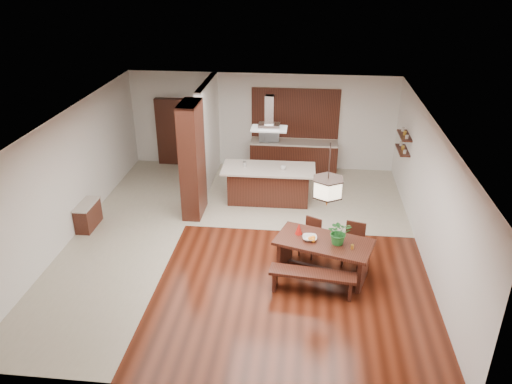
# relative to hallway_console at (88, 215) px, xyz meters

# --- Properties ---
(room_shell) EXTENTS (9.00, 9.04, 2.92)m
(room_shell) POSITION_rel_hallway_console_xyz_m (3.81, -0.20, 1.75)
(room_shell) COLOR #37130A
(room_shell) RESTS_ON ground
(tile_hallway) EXTENTS (2.50, 9.00, 0.01)m
(tile_hallway) POSITION_rel_hallway_console_xyz_m (1.06, -0.20, -0.31)
(tile_hallway) COLOR #BBB39C
(tile_hallway) RESTS_ON ground
(tile_kitchen) EXTENTS (5.50, 4.00, 0.01)m
(tile_kitchen) POSITION_rel_hallway_console_xyz_m (5.06, 2.30, -0.31)
(tile_kitchen) COLOR #BBB39C
(tile_kitchen) RESTS_ON ground
(soffit_band) EXTENTS (8.00, 9.00, 0.02)m
(soffit_band) POSITION_rel_hallway_console_xyz_m (3.81, -0.20, 2.57)
(soffit_band) COLOR #442011
(soffit_band) RESTS_ON room_shell
(partition_pier) EXTENTS (0.45, 1.00, 2.90)m
(partition_pier) POSITION_rel_hallway_console_xyz_m (2.41, 1.00, 1.14)
(partition_pier) COLOR black
(partition_pier) RESTS_ON ground
(partition_stub) EXTENTS (0.18, 2.40, 2.90)m
(partition_stub) POSITION_rel_hallway_console_xyz_m (2.41, 3.10, 1.14)
(partition_stub) COLOR silver
(partition_stub) RESTS_ON ground
(hallway_console) EXTENTS (0.37, 0.88, 0.63)m
(hallway_console) POSITION_rel_hallway_console_xyz_m (0.00, 0.00, 0.00)
(hallway_console) COLOR black
(hallway_console) RESTS_ON ground
(hallway_doorway) EXTENTS (1.10, 0.20, 2.10)m
(hallway_doorway) POSITION_rel_hallway_console_xyz_m (1.11, 4.20, 0.74)
(hallway_doorway) COLOR black
(hallway_doorway) RESTS_ON ground
(rear_counter) EXTENTS (2.60, 0.62, 0.95)m
(rear_counter) POSITION_rel_hallway_console_xyz_m (4.81, 4.00, 0.16)
(rear_counter) COLOR black
(rear_counter) RESTS_ON ground
(kitchen_window) EXTENTS (2.60, 0.08, 1.50)m
(kitchen_window) POSITION_rel_hallway_console_xyz_m (4.81, 4.26, 1.44)
(kitchen_window) COLOR brown
(kitchen_window) RESTS_ON room_shell
(shelf_lower) EXTENTS (0.26, 0.90, 0.04)m
(shelf_lower) POSITION_rel_hallway_console_xyz_m (7.68, 2.40, 1.08)
(shelf_lower) COLOR black
(shelf_lower) RESTS_ON room_shell
(shelf_upper) EXTENTS (0.26, 0.90, 0.04)m
(shelf_upper) POSITION_rel_hallway_console_xyz_m (7.68, 2.40, 1.49)
(shelf_upper) COLOR black
(shelf_upper) RESTS_ON room_shell
(dining_table) EXTENTS (2.11, 1.48, 0.80)m
(dining_table) POSITION_rel_hallway_console_xyz_m (5.62, -1.38, 0.27)
(dining_table) COLOR black
(dining_table) RESTS_ON ground
(dining_bench) EXTENTS (1.71, 0.54, 0.47)m
(dining_bench) POSITION_rel_hallway_console_xyz_m (5.41, -2.05, -0.08)
(dining_bench) COLOR black
(dining_bench) RESTS_ON ground
(dining_chair_left) EXTENTS (0.51, 0.51, 0.86)m
(dining_chair_left) POSITION_rel_hallway_console_xyz_m (5.33, -0.68, 0.11)
(dining_chair_left) COLOR black
(dining_chair_left) RESTS_ON ground
(dining_chair_right) EXTENTS (0.51, 0.51, 0.94)m
(dining_chair_right) POSITION_rel_hallway_console_xyz_m (6.25, -0.97, 0.15)
(dining_chair_right) COLOR black
(dining_chair_right) RESTS_ON ground
(pendant_lantern) EXTENTS (0.64, 0.64, 1.31)m
(pendant_lantern) POSITION_rel_hallway_console_xyz_m (5.62, -1.38, 1.93)
(pendant_lantern) COLOR beige
(pendant_lantern) RESTS_ON room_shell
(foliage_plant) EXTENTS (0.50, 0.44, 0.52)m
(foliage_plant) POSITION_rel_hallway_console_xyz_m (5.90, -1.46, 0.74)
(foliage_plant) COLOR #226827
(foliage_plant) RESTS_ON dining_table
(fruit_bowl) EXTENTS (0.30, 0.30, 0.07)m
(fruit_bowl) POSITION_rel_hallway_console_xyz_m (5.33, -1.37, 0.52)
(fruit_bowl) COLOR beige
(fruit_bowl) RESTS_ON dining_table
(napkin_cone) EXTENTS (0.15, 0.15, 0.24)m
(napkin_cone) POSITION_rel_hallway_console_xyz_m (5.10, -1.16, 0.60)
(napkin_cone) COLOR #A9120C
(napkin_cone) RESTS_ON dining_table
(gold_ornament) EXTENTS (0.07, 0.07, 0.09)m
(gold_ornament) POSITION_rel_hallway_console_xyz_m (6.16, -1.62, 0.53)
(gold_ornament) COLOR gold
(gold_ornament) RESTS_ON dining_table
(kitchen_island) EXTENTS (2.43, 1.08, 1.00)m
(kitchen_island) POSITION_rel_hallway_console_xyz_m (4.23, 1.84, 0.20)
(kitchen_island) COLOR black
(kitchen_island) RESTS_ON ground
(range_hood) EXTENTS (0.90, 0.55, 0.87)m
(range_hood) POSITION_rel_hallway_console_xyz_m (4.23, 1.84, 2.15)
(range_hood) COLOR silver
(range_hood) RESTS_ON room_shell
(island_cup) EXTENTS (0.15, 0.15, 0.10)m
(island_cup) POSITION_rel_hallway_console_xyz_m (4.61, 1.73, 0.73)
(island_cup) COLOR white
(island_cup) RESTS_ON kitchen_island
(microwave) EXTENTS (0.65, 0.48, 0.33)m
(microwave) POSITION_rel_hallway_console_xyz_m (4.05, 4.02, 0.80)
(microwave) COLOR silver
(microwave) RESTS_ON rear_counter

